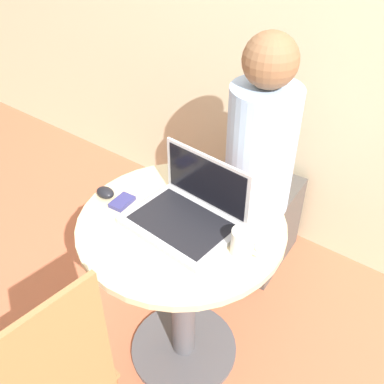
{
  "coord_description": "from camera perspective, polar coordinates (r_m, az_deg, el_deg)",
  "views": [
    {
      "loc": [
        0.71,
        -0.9,
        1.77
      ],
      "look_at": [
        0.01,
        0.05,
        0.85
      ],
      "focal_mm": 42.0,
      "sensor_mm": 36.0,
      "label": 1
    }
  ],
  "objects": [
    {
      "name": "ground_plane",
      "position": [
        2.11,
        -1.04,
        -19.25
      ],
      "size": [
        12.0,
        12.0,
        0.0
      ],
      "primitive_type": "plane",
      "color": "#B26042"
    },
    {
      "name": "round_table",
      "position": [
        1.71,
        -1.23,
        -9.95
      ],
      "size": [
        0.72,
        0.72,
        0.75
      ],
      "color": "#4C4C51",
      "rests_on": "ground_plane"
    },
    {
      "name": "laptop",
      "position": [
        1.51,
        -0.42,
        -2.51
      ],
      "size": [
        0.37,
        0.29,
        0.22
      ],
      "color": "#B7B7BC",
      "rests_on": "round_table"
    },
    {
      "name": "cell_phone",
      "position": [
        1.62,
        -8.86,
        -1.25
      ],
      "size": [
        0.06,
        0.09,
        0.02
      ],
      "color": "navy",
      "rests_on": "round_table"
    },
    {
      "name": "computer_mouse",
      "position": [
        1.66,
        -10.96,
        -0.06
      ],
      "size": [
        0.07,
        0.05,
        0.04
      ],
      "color": "black",
      "rests_on": "round_table"
    },
    {
      "name": "coffee_cup",
      "position": [
        1.41,
        6.66,
        -6.3
      ],
      "size": [
        0.12,
        0.07,
        0.09
      ],
      "color": "white",
      "rests_on": "round_table"
    },
    {
      "name": "person_seated",
      "position": [
        2.11,
        8.79,
        1.42
      ],
      "size": [
        0.31,
        0.47,
        1.24
      ],
      "color": "#4C4742",
      "rests_on": "ground_plane"
    }
  ]
}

